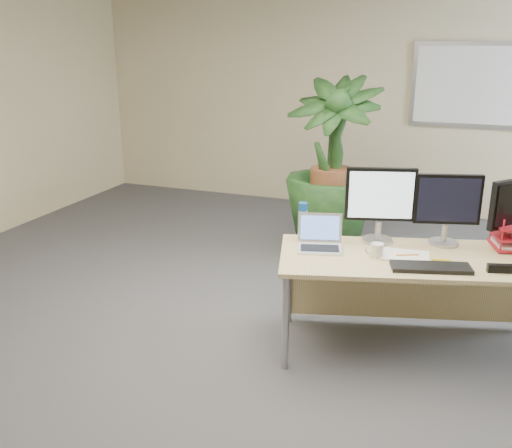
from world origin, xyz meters
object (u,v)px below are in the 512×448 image
at_px(floor_plant, 331,181).
at_px(monitor_right, 447,205).
at_px(laptop, 320,239).
at_px(monitor_left, 380,200).
at_px(desk, 411,271).

bearing_deg(floor_plant, monitor_right, -48.55).
height_order(monitor_right, laptop, monitor_right).
bearing_deg(laptop, monitor_left, 35.37).
relative_size(desk, monitor_right, 3.84).
height_order(floor_plant, laptop, floor_plant).
xyz_separation_m(monitor_right, laptop, (-0.79, -0.37, -0.23)).
distance_m(floor_plant, monitor_right, 1.70).
height_order(monitor_left, laptop, monitor_left).
relative_size(monitor_right, laptop, 1.37).
height_order(desk, floor_plant, floor_plant).
bearing_deg(laptop, monitor_right, 24.77).
height_order(floor_plant, monitor_right, floor_plant).
distance_m(monitor_left, laptop, 0.50).
bearing_deg(laptop, floor_plant, 101.14).
bearing_deg(monitor_left, laptop, -144.63).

